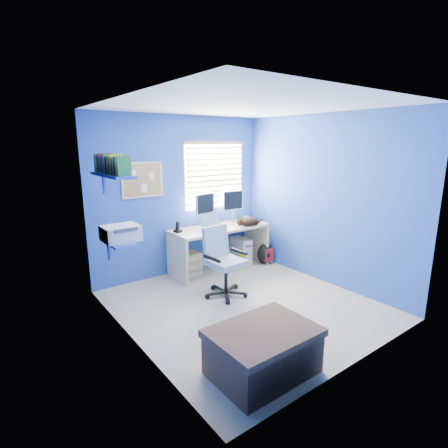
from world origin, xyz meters
TOP-DOWN VIEW (x-y plane):
  - floor at (0.00, 0.00)m, footprint 3.00×3.20m
  - ceiling at (0.00, 0.00)m, footprint 3.00×3.20m
  - wall_back at (0.00, 1.60)m, footprint 3.00×0.01m
  - wall_front at (0.00, -1.60)m, footprint 3.00×0.01m
  - wall_left at (-1.50, 0.00)m, footprint 0.01×3.20m
  - wall_right at (1.50, 0.00)m, footprint 0.01×3.20m
  - desk at (0.51, 1.26)m, footprint 1.65×0.65m
  - laptop at (0.38, 1.23)m, footprint 0.35×0.28m
  - monitor_left at (0.36, 1.47)m, footprint 0.42×0.20m
  - monitor_right at (0.93, 1.47)m, footprint 0.41×0.16m
  - phone at (-0.22, 1.34)m, footprint 0.11×0.13m
  - mug at (1.07, 1.44)m, footprint 0.10×0.09m
  - cd_spindle at (1.19, 1.38)m, footprint 0.13×0.13m
  - cat at (0.95, 1.03)m, footprint 0.38×0.20m
  - tower_pc at (1.01, 1.32)m, footprint 0.22×0.45m
  - drawer_boxes at (-0.08, 1.27)m, footprint 0.35×0.28m
  - yellow_book at (0.87, 1.12)m, footprint 0.03×0.17m
  - backpack at (1.32, 1.02)m, footprint 0.33×0.26m
  - bed_corner at (-0.75, -1.17)m, footprint 0.92×0.65m
  - office_chair at (-0.02, 0.43)m, footprint 0.60×0.60m
  - window_blinds at (0.65, 1.57)m, footprint 1.15×0.05m
  - corkboard at (-0.65, 1.58)m, footprint 0.64×0.02m
  - wall_shelves at (-1.35, 0.75)m, footprint 0.42×0.90m

SIDE VIEW (x-z plane):
  - floor at x=0.00m, z-range 0.00..0.00m
  - yellow_book at x=0.87m, z-range 0.00..0.24m
  - backpack at x=1.32m, z-range 0.00..0.36m
  - drawer_boxes at x=-0.08m, z-range 0.00..0.41m
  - bed_corner at x=-0.75m, z-range 0.00..0.44m
  - tower_pc at x=1.01m, z-range 0.00..0.45m
  - office_chair at x=-0.02m, z-range -0.12..0.84m
  - desk at x=0.51m, z-range 0.00..0.74m
  - cd_spindle at x=1.19m, z-range 0.74..0.81m
  - mug at x=1.07m, z-range 0.74..0.84m
  - cat at x=0.95m, z-range 0.74..0.87m
  - phone at x=-0.22m, z-range 0.74..0.91m
  - laptop at x=0.38m, z-range 0.74..0.96m
  - monitor_left at x=0.36m, z-range 0.74..1.28m
  - monitor_right at x=0.93m, z-range 0.74..1.28m
  - wall_back at x=0.00m, z-range 0.00..2.50m
  - wall_front at x=0.00m, z-range 0.00..2.50m
  - wall_left at x=-1.50m, z-range 0.00..2.50m
  - wall_right at x=1.50m, z-range 0.00..2.50m
  - wall_shelves at x=-1.35m, z-range 0.91..1.96m
  - corkboard at x=-0.65m, z-range 1.29..1.81m
  - window_blinds at x=0.65m, z-range 1.00..2.10m
  - ceiling at x=0.00m, z-range 2.50..2.50m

